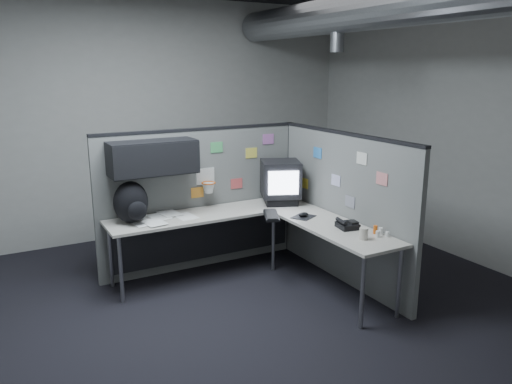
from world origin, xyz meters
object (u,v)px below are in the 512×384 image
monitor (280,181)px  keyboard (271,215)px  desk (243,226)px  phone (347,225)px  backpack (131,203)px

monitor → keyboard: size_ratio=1.34×
desk → phone: bearing=-51.7°
monitor → phone: monitor is taller
desk → backpack: size_ratio=5.32×
monitor → phone: bearing=-108.6°
keyboard → phone: size_ratio=1.88×
monitor → keyboard: (-0.39, -0.45, -0.24)m
phone → monitor: bearing=113.4°
backpack → keyboard: bearing=-9.9°
monitor → phone: (0.07, -1.16, -0.22)m
desk → phone: (0.70, -0.89, 0.15)m
desk → keyboard: 0.33m
keyboard → backpack: (-1.36, 0.50, 0.19)m
keyboard → phone: (0.46, -0.70, 0.02)m
monitor → backpack: monitor is taller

